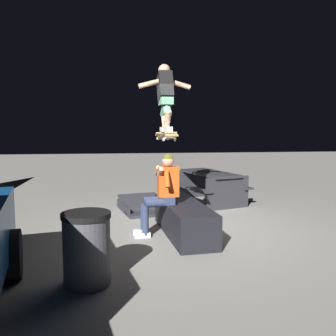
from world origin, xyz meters
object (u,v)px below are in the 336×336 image
object	(u,v)px
ledge_box_main	(184,219)
skateboard	(166,136)
trash_bin	(87,248)
skater_airborne	(165,94)
kicker_ramp	(143,208)
person_sitting_on_ledge	(162,190)
picnic_table_back	(209,182)

from	to	relation	value
ledge_box_main	skateboard	world-z (taller)	skateboard
ledge_box_main	trash_bin	bearing A→B (deg)	141.18
skateboard	skater_airborne	xyz separation A→B (m)	(0.06, 0.00, 0.69)
skateboard	kicker_ramp	bearing A→B (deg)	9.28
skater_airborne	trash_bin	world-z (taller)	skater_airborne
person_sitting_on_ledge	trash_bin	xyz separation A→B (m)	(-1.82, 1.07, -0.34)
person_sitting_on_ledge	picnic_table_back	distance (m)	2.87
person_sitting_on_ledge	skateboard	world-z (taller)	skateboard
kicker_ramp	trash_bin	world-z (taller)	trash_bin
ledge_box_main	skateboard	bearing A→B (deg)	69.73
kicker_ramp	trash_bin	xyz separation A→B (m)	(-3.58, 0.88, 0.36)
person_sitting_on_ledge	kicker_ramp	xyz separation A→B (m)	(1.77, 0.19, -0.70)
person_sitting_on_ledge	kicker_ramp	bearing A→B (deg)	6.20
skateboard	picnic_table_back	bearing A→B (deg)	-29.56
kicker_ramp	ledge_box_main	bearing A→B (deg)	-162.56
picnic_table_back	skater_airborne	bearing A→B (deg)	149.79
kicker_ramp	picnic_table_back	size ratio (longest dim) A/B	0.67
ledge_box_main	kicker_ramp	size ratio (longest dim) A/B	1.48
skater_airborne	skateboard	bearing A→B (deg)	-176.50
skater_airborne	kicker_ramp	size ratio (longest dim) A/B	0.83
person_sitting_on_ledge	ledge_box_main	bearing A→B (deg)	-94.23
kicker_ramp	picnic_table_back	bearing A→B (deg)	-66.63
ledge_box_main	skateboard	distance (m)	1.43
skateboard	ledge_box_main	bearing A→B (deg)	-110.27
person_sitting_on_ledge	skater_airborne	size ratio (longest dim) A/B	1.22
picnic_table_back	trash_bin	size ratio (longest dim) A/B	2.41
kicker_ramp	trash_bin	distance (m)	3.71
ledge_box_main	skater_airborne	bearing A→B (deg)	60.79
picnic_table_back	skateboard	bearing A→B (deg)	150.44
person_sitting_on_ledge	picnic_table_back	world-z (taller)	person_sitting_on_ledge
picnic_table_back	trash_bin	world-z (taller)	trash_bin
person_sitting_on_ledge	skateboard	size ratio (longest dim) A/B	1.32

